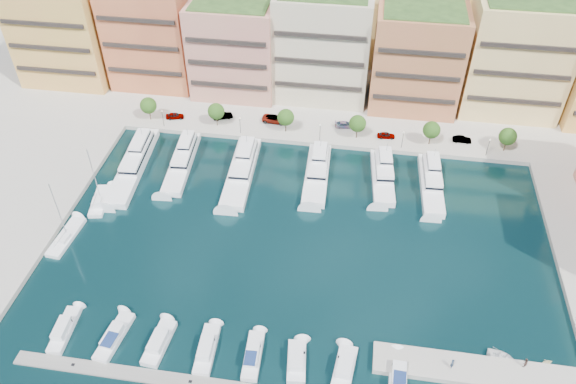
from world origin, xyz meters
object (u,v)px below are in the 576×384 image
yacht_3 (317,170)px  sailboat_2 (100,202)px  tree_4 (432,130)px  person_1 (525,363)px  tender_3 (547,362)px  tree_5 (508,136)px  lamppost_0 (162,116)px  tree_3 (358,124)px  cruiser_0 (64,330)px  cruiser_7 (398,376)px  car_3 (345,125)px  cruiser_3 (207,350)px  tender_2 (501,357)px  car_1 (223,116)px  lamppost_4 (489,145)px  sailboat_1 (66,238)px  tree_1 (216,111)px  cruiser_2 (159,343)px  yacht_2 (242,168)px  yacht_5 (431,180)px  lamppost_1 (240,123)px  yacht_4 (382,174)px  cruiser_1 (114,337)px  tree_0 (148,106)px  yacht_1 (183,160)px  cruiser_5 (297,362)px  car_5 (462,139)px  lamppost_2 (320,130)px  cruiser_4 (253,356)px  car_0 (175,116)px  tree_2 (286,117)px  person_0 (452,363)px  yacht_0 (135,161)px  cruiser_6 (344,368)px  car_2 (275,119)px  lamppost_3 (403,137)px

yacht_3 → sailboat_2: sailboat_2 is taller
tree_4 → yacht_3: bearing=-150.2°
person_1 → tender_3: bearing=163.5°
tree_5 → lamppost_0: bearing=-178.3°
tree_3 → cruiser_0: (-41.94, -58.09, -4.20)m
cruiser_7 → car_3: (-12.57, 61.84, 1.10)m
cruiser_3 → cruiser_7: 28.69m
sailboat_2 → tender_2: bearing=-18.0°
car_1 → lamppost_4: bearing=-119.0°
sailboat_1 → lamppost_4: bearing=24.9°
tree_3 → person_1: tree_3 is taller
sailboat_2 → car_1: sailboat_2 is taller
car_1 → cruiser_7: bearing=-170.0°
tree_1 → car_3: size_ratio=1.22×
cruiser_2 → yacht_2: bearing=85.2°
yacht_5 → car_3: bearing=138.4°
lamppost_1 → lamppost_4: (54.00, 0.00, 0.00)m
yacht_4 → cruiser_2: size_ratio=2.09×
yacht_5 → cruiser_1: bearing=-137.8°
tree_0 → yacht_1: tree_0 is taller
cruiser_5 → car_5: (28.43, 59.98, 1.12)m
cruiser_1 → sailboat_2: size_ratio=0.70×
tree_0 → car_3: 45.40m
tree_5 → lamppost_2: (-40.00, -2.30, -0.92)m
lamppost_4 → cruiser_4: size_ratio=0.50×
car_0 → lamppost_2: bearing=-109.4°
tree_2 → lamppost_0: 28.11m
tree_5 → person_1: (-4.16, -53.95, -2.85)m
tree_5 → person_0: (-14.67, -55.72, -2.83)m
lamppost_4 → yacht_0: yacht_0 is taller
cruiser_3 → car_3: (16.12, 61.83, 1.12)m
tree_3 → cruiser_7: size_ratio=0.72×
yacht_3 → cruiser_6: 45.71m
tree_0 → tree_1: bearing=0.0°
tree_3 → car_1: 31.68m
cruiser_1 → person_0: (51.06, 2.40, 1.35)m
tree_1 → yacht_0: 21.60m
tree_2 → person_0: 64.99m
cruiser_2 → car_1: bearing=94.6°
cruiser_6 → lamppost_0: bearing=129.4°
tree_5 → tender_2: tree_5 is taller
tender_3 → car_2: (-50.67, 55.78, 1.37)m
lamppost_3 → car_0: (-52.48, 3.54, -2.12)m
cruiser_3 → car_3: 63.91m
yacht_4 → tree_2: bearing=150.9°
tree_5 → lamppost_4: tree_5 is taller
yacht_2 → person_0: size_ratio=12.45×
lamppost_2 → cruiser_1: bearing=-114.7°
yacht_5 → car_5: (7.21, 14.91, 0.46)m
tree_3 → lamppost_4: bearing=-4.7°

